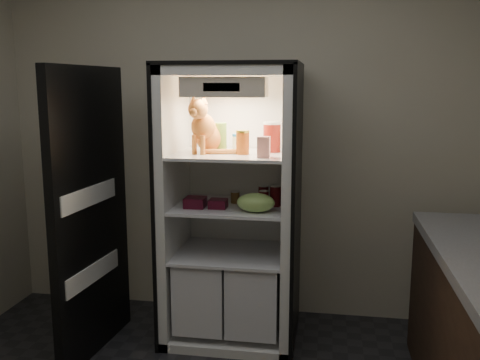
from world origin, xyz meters
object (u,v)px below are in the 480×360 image
object	(u,v)px
soda_can_a	(264,195)
salsa_jar	(243,142)
refrigerator	(233,224)
soda_can_b	(275,196)
parmesan_shaker	(221,138)
grape_bag	(256,203)
condiment_jar	(235,197)
berry_box_left	(195,202)
cream_carton	(264,147)
pepper_jar	(272,137)
mayo_tub	(239,143)
tabby_cat	(207,131)
berry_box_right	(218,204)
soda_can_c	(264,199)

from	to	relation	value
soda_can_a	salsa_jar	bearing A→B (deg)	-141.64
refrigerator	soda_can_b	distance (m)	0.37
parmesan_shaker	salsa_jar	world-z (taller)	parmesan_shaker
soda_can_a	grape_bag	distance (m)	0.23
condiment_jar	berry_box_left	xyz separation A→B (m)	(-0.24, -0.17, -0.01)
soda_can_b	cream_carton	bearing A→B (deg)	-107.28
cream_carton	grape_bag	distance (m)	0.36
salsa_jar	cream_carton	xyz separation A→B (m)	(0.15, -0.13, -0.01)
pepper_jar	soda_can_a	bearing A→B (deg)	-135.62
mayo_tub	berry_box_left	xyz separation A→B (m)	(-0.25, -0.20, -0.38)
tabby_cat	soda_can_a	size ratio (longest dim) A/B	3.04
pepper_jar	soda_can_a	xyz separation A→B (m)	(-0.05, -0.05, -0.39)
parmesan_shaker	soda_can_b	world-z (taller)	parmesan_shaker
tabby_cat	mayo_tub	size ratio (longest dim) A/B	3.24
salsa_jar	soda_can_b	xyz separation A→B (m)	(0.21, 0.05, -0.36)
grape_bag	berry_box_right	size ratio (longest dim) A/B	2.12
salsa_jar	soda_can_a	size ratio (longest dim) A/B	1.22
cream_carton	berry_box_right	xyz separation A→B (m)	(-0.31, 0.07, -0.39)
refrigerator	tabby_cat	bearing A→B (deg)	-156.86
cream_carton	soda_can_c	bearing A→B (deg)	95.00
tabby_cat	salsa_jar	world-z (taller)	tabby_cat
parmesan_shaker	salsa_jar	size ratio (longest dim) A/B	1.27
salsa_jar	berry_box_right	distance (m)	0.43
berry_box_right	soda_can_a	bearing A→B (deg)	29.40
cream_carton	soda_can_c	xyz separation A→B (m)	(-0.01, 0.11, -0.36)
mayo_tub	soda_can_a	world-z (taller)	mayo_tub
parmesan_shaker	mayo_tub	bearing A→B (deg)	34.52
pepper_jar	berry_box_left	world-z (taller)	pepper_jar
parmesan_shaker	cream_carton	distance (m)	0.37
salsa_jar	condiment_jar	world-z (taller)	salsa_jar
salsa_jar	grape_bag	world-z (taller)	salsa_jar
parmesan_shaker	salsa_jar	xyz separation A→B (m)	(0.16, -0.07, -0.02)
soda_can_b	pepper_jar	bearing A→B (deg)	111.52
cream_carton	tabby_cat	bearing A→B (deg)	157.04
pepper_jar	soda_can_a	distance (m)	0.39
condiment_jar	tabby_cat	bearing A→B (deg)	-159.19
parmesan_shaker	cream_carton	size ratio (longest dim) A/B	1.51
tabby_cat	berry_box_left	size ratio (longest dim) A/B	2.91
tabby_cat	grape_bag	distance (m)	0.58
pepper_jar	soda_can_c	distance (m)	0.42
grape_bag	cream_carton	bearing A→B (deg)	-2.72
soda_can_b	berry_box_right	bearing A→B (deg)	-162.93
pepper_jar	cream_carton	xyz separation A→B (m)	(-0.02, -0.28, -0.04)
cream_carton	berry_box_left	size ratio (longest dim) A/B	0.98
parmesan_shaker	condiment_jar	bearing A→B (deg)	25.97
soda_can_b	grape_bag	size ratio (longest dim) A/B	0.57
mayo_tub	grape_bag	size ratio (longest dim) A/B	0.49
parmesan_shaker	berry_box_right	distance (m)	0.44
pepper_jar	soda_can_b	world-z (taller)	pepper_jar
soda_can_a	soda_can_c	size ratio (longest dim) A/B	1.09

